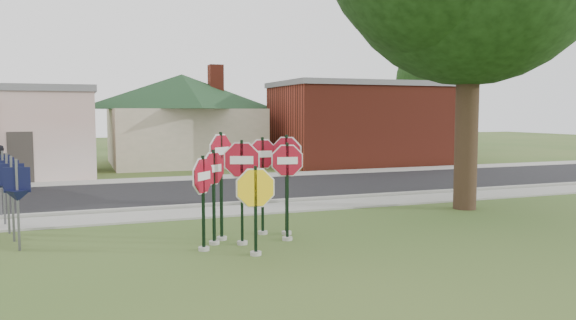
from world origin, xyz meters
name	(u,v)px	position (x,y,z in m)	size (l,w,h in m)	color
ground	(275,258)	(0.00, 0.00, 0.00)	(120.00, 120.00, 0.00)	#33531F
sidewalk_near	(214,212)	(0.00, 5.50, 0.03)	(60.00, 1.60, 0.06)	gray
road	(186,192)	(0.00, 10.00, 0.02)	(60.00, 7.00, 0.04)	black
sidewalk_far	(169,179)	(0.00, 14.30, 0.03)	(60.00, 1.60, 0.06)	gray
curb	(207,206)	(0.00, 6.50, 0.07)	(60.00, 0.20, 0.14)	gray
stop_sign_center	(242,177)	(-0.31, 1.35, 1.55)	(1.07, 0.41, 2.50)	#9D9C92
stop_sign_yellow	(256,200)	(-0.31, 0.31, 1.17)	(1.15, 0.24, 2.01)	#9D9C92
stop_sign_left	(203,191)	(-1.25, 1.10, 1.31)	(0.75, 0.83, 2.19)	#9D9C92
stop_sign_right	(287,178)	(0.80, 1.40, 1.47)	(1.03, 0.24, 2.40)	#9D9C92
stop_sign_back_right	(262,173)	(0.46, 2.22, 1.53)	(1.02, 0.24, 2.50)	#9D9C92
stop_sign_back_left	(221,170)	(-0.64, 1.96, 1.66)	(0.88, 0.69, 2.66)	#9D9C92
stop_sign_far_right	(287,170)	(1.01, 1.99, 1.58)	(0.82, 0.70, 2.56)	#9D9C92
stop_sign_far_left	(214,185)	(-0.90, 1.59, 1.37)	(0.84, 0.66, 2.26)	#9D9C92
route_sign_row	(8,185)	(-5.40, 4.50, 1.22)	(1.43, 4.63, 2.00)	#59595E
building_house	(182,101)	(2.00, 22.00, 3.65)	(11.60, 11.60, 6.20)	#C5B39C
building_brick	(364,123)	(12.00, 18.50, 2.40)	(10.20, 6.20, 4.75)	maroon
bg_tree_right	(433,79)	(22.00, 26.00, 5.58)	(5.60, 5.60, 8.40)	black
pedestrian	(1,166)	(-6.65, 14.03, 0.89)	(0.60, 0.40, 1.65)	black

